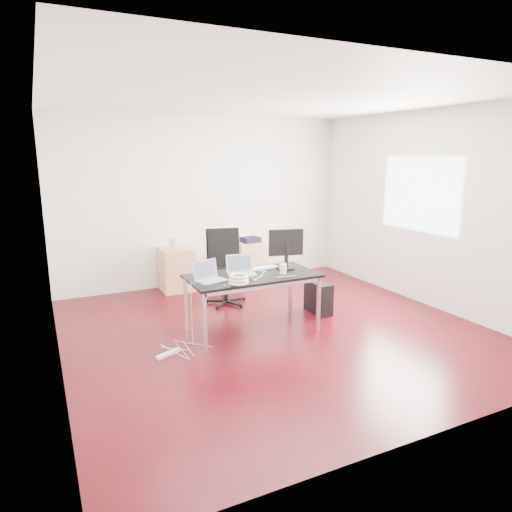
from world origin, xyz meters
name	(u,v)px	position (x,y,z in m)	size (l,w,h in m)	color
room_shell	(278,220)	(0.04, 0.00, 1.40)	(5.00, 5.00, 5.00)	#37060C
desk	(252,279)	(-0.26, 0.11, 0.68)	(1.60, 0.80, 0.73)	black
office_chair	(225,263)	(-0.14, 1.31, 0.61)	(0.57, 0.59, 1.08)	black
filing_cabinet_left	(176,269)	(-0.62, 2.23, 0.35)	(0.50, 0.50, 0.70)	tan
filing_cabinet_right	(249,261)	(0.68, 2.23, 0.35)	(0.50, 0.50, 0.70)	tan
pc_tower	(318,297)	(0.86, 0.32, 0.22)	(0.20, 0.45, 0.44)	black
wastebasket	(213,277)	(0.02, 2.25, 0.14)	(0.24, 0.24, 0.28)	black
power_strip	(168,354)	(-1.42, -0.15, 0.02)	(0.30, 0.06, 0.04)	white
laptop_left	(209,276)	(-0.84, 0.07, 0.79)	(0.39, 0.33, 0.23)	silver
laptop_right	(241,270)	(-0.38, 0.19, 0.79)	(0.37, 0.30, 0.23)	silver
monitor	(286,247)	(0.27, 0.22, 1.01)	(0.45, 0.26, 0.51)	black
keyboard	(261,268)	(-0.04, 0.32, 0.74)	(0.44, 0.14, 0.02)	white
cup_white	(283,269)	(0.10, -0.01, 0.79)	(0.08, 0.08, 0.12)	white
cup_brown	(284,267)	(0.18, 0.12, 0.78)	(0.08, 0.08, 0.10)	#56361D
cable_coil	(239,279)	(-0.58, -0.19, 0.78)	(0.24, 0.24, 0.11)	white
power_adapter	(243,280)	(-0.48, -0.10, 0.74)	(0.07, 0.07, 0.03)	white
speaker	(172,244)	(-0.69, 2.17, 0.79)	(0.09, 0.08, 0.18)	#9E9E9E
navy_garment	(250,240)	(0.68, 2.16, 0.74)	(0.30, 0.24, 0.09)	black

